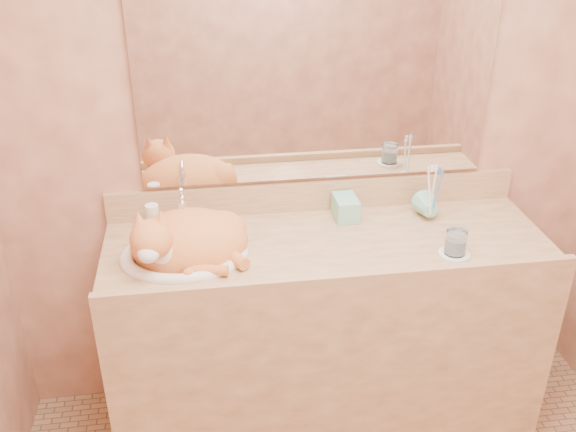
{
  "coord_description": "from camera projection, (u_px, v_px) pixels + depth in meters",
  "views": [
    {
      "loc": [
        -0.43,
        -1.22,
        2.02
      ],
      "look_at": [
        -0.15,
        0.7,
        0.98
      ],
      "focal_mm": 40.0,
      "sensor_mm": 36.0,
      "label": 1
    }
  ],
  "objects": [
    {
      "name": "soap_dispenser",
      "position": [
        350.0,
        203.0,
        2.37
      ],
      "size": [
        0.09,
        0.09,
        0.19
      ],
      "primitive_type": "imported",
      "rotation": [
        0.0,
        0.0,
        0.03
      ],
      "color": "#80CDB5",
      "rests_on": "vanity_counter"
    },
    {
      "name": "vanity_counter",
      "position": [
        325.0,
        336.0,
        2.5
      ],
      "size": [
        1.6,
        0.55,
        0.85
      ],
      "primitive_type": null,
      "color": "olive",
      "rests_on": "floor"
    },
    {
      "name": "water_glass",
      "position": [
        456.0,
        242.0,
        2.2
      ],
      "size": [
        0.07,
        0.07,
        0.09
      ],
      "primitive_type": "cylinder",
      "color": "silver",
      "rests_on": "saucer"
    },
    {
      "name": "lotion_bottle",
      "position": [
        153.0,
        219.0,
        2.34
      ],
      "size": [
        0.05,
        0.05,
        0.11
      ],
      "primitive_type": "cylinder",
      "color": "white",
      "rests_on": "vanity_counter"
    },
    {
      "name": "faucet",
      "position": [
        183.0,
        213.0,
        2.33
      ],
      "size": [
        0.05,
        0.12,
        0.16
      ],
      "primitive_type": null,
      "rotation": [
        0.0,
        0.0,
        0.03
      ],
      "color": "white",
      "rests_on": "vanity_counter"
    },
    {
      "name": "sink_basin",
      "position": [
        183.0,
        239.0,
        2.19
      ],
      "size": [
        0.44,
        0.37,
        0.14
      ],
      "primitive_type": null,
      "rotation": [
        0.0,
        0.0,
        -0.02
      ],
      "color": "white",
      "rests_on": "vanity_counter"
    },
    {
      "name": "saucer",
      "position": [
        454.0,
        254.0,
        2.22
      ],
      "size": [
        0.11,
        0.11,
        0.01
      ],
      "primitive_type": "cylinder",
      "color": "white",
      "rests_on": "vanity_counter"
    },
    {
      "name": "toothbrushes",
      "position": [
        434.0,
        189.0,
        2.37
      ],
      "size": [
        0.04,
        0.04,
        0.24
      ],
      "primitive_type": null,
      "color": "white",
      "rests_on": "toothbrush_cup"
    },
    {
      "name": "wall_back",
      "position": [
        316.0,
        111.0,
        2.36
      ],
      "size": [
        2.4,
        0.02,
        2.5
      ],
      "primitive_type": "cube",
      "color": "#945843",
      "rests_on": "ground"
    },
    {
      "name": "toothbrush_cup",
      "position": [
        431.0,
        212.0,
        2.41
      ],
      "size": [
        0.1,
        0.1,
        0.09
      ],
      "primitive_type": "imported",
      "rotation": [
        0.0,
        0.0,
        0.02
      ],
      "color": "#80CDB5",
      "rests_on": "vanity_counter"
    },
    {
      "name": "cat",
      "position": [
        185.0,
        239.0,
        2.19
      ],
      "size": [
        0.42,
        0.34,
        0.22
      ],
      "primitive_type": null,
      "rotation": [
        0.0,
        0.0,
        -0.02
      ],
      "color": "#D06A30",
      "rests_on": "sink_basin"
    },
    {
      "name": "mirror",
      "position": [
        318.0,
        74.0,
        2.28
      ],
      "size": [
        1.3,
        0.02,
        0.8
      ],
      "primitive_type": "cube",
      "color": "white",
      "rests_on": "wall_back"
    }
  ]
}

